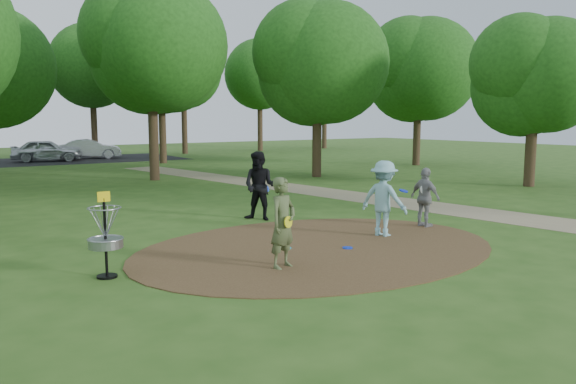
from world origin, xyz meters
TOP-DOWN VIEW (x-y plane):
  - ground at (0.00, 0.00)m, footprint 100.00×100.00m
  - dirt_clearing at (0.00, 0.00)m, footprint 8.40×8.40m
  - footpath at (6.50, 2.00)m, footprint 7.55×39.89m
  - parking_lot at (2.00, 30.00)m, footprint 14.00×8.00m
  - player_observer_with_disc at (-1.56, -0.93)m, footprint 0.73×0.60m
  - player_throwing_with_disc at (2.03, 0.13)m, footprint 1.24×1.33m
  - player_walking_with_disc at (0.69, 3.61)m, footprint 1.12×1.17m
  - player_waiting_with_disc at (3.70, 0.34)m, footprint 0.40×0.92m
  - disc_ground_cyan at (-0.66, 0.30)m, footprint 0.22×0.22m
  - disc_ground_blue at (0.45, -0.43)m, footprint 0.22×0.22m
  - car_left at (0.22, 29.47)m, footprint 4.56×2.82m
  - car_right at (3.20, 30.39)m, footprint 4.37×2.47m
  - disc_golf_basket at (-4.50, 0.30)m, footprint 0.63×0.63m
  - tree_ring at (2.93, 10.82)m, footprint 37.26×45.41m

SIDE VIEW (x-z plane):
  - ground at x=0.00m, z-range 0.00..0.00m
  - parking_lot at x=2.00m, z-range 0.00..0.01m
  - footpath at x=6.50m, z-range 0.00..0.01m
  - dirt_clearing at x=0.00m, z-range 0.00..0.02m
  - disc_ground_cyan at x=-0.66m, z-range 0.02..0.04m
  - disc_ground_blue at x=0.45m, z-range 0.02..0.04m
  - car_right at x=3.20m, z-range 0.00..1.36m
  - car_left at x=0.22m, z-range 0.00..1.45m
  - player_waiting_with_disc at x=3.70m, z-range 0.00..1.55m
  - player_observer_with_disc at x=-1.56m, z-range 0.00..1.73m
  - disc_golf_basket at x=-4.50m, z-range 0.10..1.64m
  - player_throwing_with_disc at x=2.03m, z-range 0.00..1.81m
  - player_walking_with_disc at x=0.69m, z-range 0.00..1.90m
  - tree_ring at x=2.93m, z-range 0.62..10.03m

